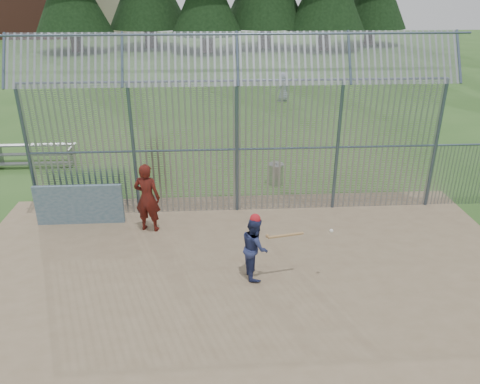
{
  "coord_description": "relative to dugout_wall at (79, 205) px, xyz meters",
  "views": [
    {
      "loc": [
        -0.7,
        -9.5,
        6.52
      ],
      "look_at": [
        0.0,
        2.0,
        1.3
      ],
      "focal_mm": 35.0,
      "sensor_mm": 36.0,
      "label": 1
    }
  ],
  "objects": [
    {
      "name": "backstop_fence",
      "position": [
        6.41,
        0.53,
        1.74
      ],
      "size": [
        20.09,
        0.81,
        5.3
      ],
      "color": "#47566B",
      "rests_on": "ground"
    },
    {
      "name": "bleacher",
      "position": [
        -2.96,
        4.97,
        -0.21
      ],
      "size": [
        3.0,
        0.95,
        0.72
      ],
      "color": "gray",
      "rests_on": "ground"
    },
    {
      "name": "batter",
      "position": [
        4.82,
        -2.96,
        0.17
      ],
      "size": [
        0.68,
        0.82,
        1.55
      ],
      "primitive_type": "imported",
      "rotation": [
        0.0,
        0.0,
        1.7
      ],
      "color": "navy",
      "rests_on": "dirt_infield"
    },
    {
      "name": "dugout_wall",
      "position": [
        0.0,
        0.0,
        0.0
      ],
      "size": [
        2.5,
        0.12,
        1.2
      ],
      "primitive_type": "cube",
      "color": "#38566B",
      "rests_on": "dirt_infield"
    },
    {
      "name": "trash_can",
      "position": [
        6.06,
        2.6,
        -0.24
      ],
      "size": [
        0.56,
        0.56,
        0.82
      ],
      "color": "gray",
      "rests_on": "ground"
    },
    {
      "name": "onlooker",
      "position": [
        2.04,
        -0.51,
        0.4
      ],
      "size": [
        0.82,
        0.64,
        2.0
      ],
      "primitive_type": "imported",
      "rotation": [
        0.0,
        0.0,
        2.9
      ],
      "color": "maroon",
      "rests_on": "dirt_infield"
    },
    {
      "name": "bg_kid_standing",
      "position": [
        8.09,
        14.83,
        0.23
      ],
      "size": [
        0.99,
        0.92,
        1.7
      ],
      "primitive_type": "imported",
      "rotation": [
        0.0,
        0.0,
        3.76
      ],
      "color": "gray",
      "rests_on": "ground"
    },
    {
      "name": "batting_gear",
      "position": [
        5.02,
        -3.0,
        0.84
      ],
      "size": [
        1.88,
        0.47,
        0.54
      ],
      "color": "red",
      "rests_on": "ground"
    },
    {
      "name": "ground",
      "position": [
        4.6,
        -2.9,
        -0.62
      ],
      "size": [
        120.0,
        120.0,
        0.0
      ],
      "primitive_type": "plane",
      "color": "#2D511E",
      "rests_on": "ground"
    },
    {
      "name": "distant_buildings",
      "position": [
        -18.58,
        53.59,
        2.98
      ],
      "size": [
        26.5,
        10.5,
        8.0
      ],
      "color": "brown",
      "rests_on": "ground"
    },
    {
      "name": "dirt_infield",
      "position": [
        4.6,
        -3.4,
        -0.61
      ],
      "size": [
        14.0,
        10.0,
        0.02
      ],
      "primitive_type": "cube",
      "color": "#756047",
      "rests_on": "ground"
    }
  ]
}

